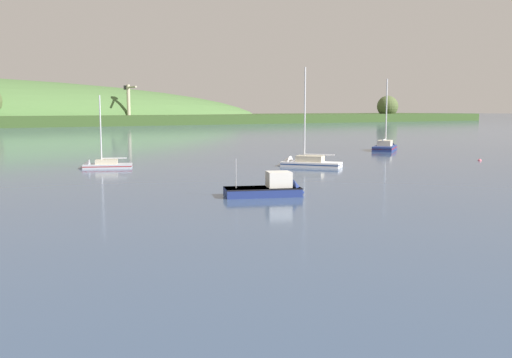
{
  "coord_description": "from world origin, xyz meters",
  "views": [
    {
      "loc": [
        -17.27,
        2.81,
        6.62
      ],
      "look_at": [
        3.29,
        40.66,
        1.39
      ],
      "focal_mm": 40.68,
      "sensor_mm": 36.0,
      "label": 1
    }
  ],
  "objects_px": {
    "sailboat_midwater_white": "(101,167)",
    "sailboat_far_left": "(385,149)",
    "fishing_boat_moored": "(272,190)",
    "mooring_buoy_midchannel": "(480,161)",
    "dockside_crane": "(129,106)",
    "sailboat_near_mooring": "(303,165)"
  },
  "relations": [
    {
      "from": "dockside_crane",
      "to": "fishing_boat_moored",
      "type": "relative_size",
      "value": 2.55
    },
    {
      "from": "sailboat_near_mooring",
      "to": "fishing_boat_moored",
      "type": "height_order",
      "value": "sailboat_near_mooring"
    },
    {
      "from": "fishing_boat_moored",
      "to": "sailboat_far_left",
      "type": "bearing_deg",
      "value": 57.71
    },
    {
      "from": "mooring_buoy_midchannel",
      "to": "dockside_crane",
      "type": "bearing_deg",
      "value": 87.13
    },
    {
      "from": "sailboat_near_mooring",
      "to": "mooring_buoy_midchannel",
      "type": "xyz_separation_m",
      "value": [
        23.94,
        -4.62,
        -0.17
      ]
    },
    {
      "from": "sailboat_near_mooring",
      "to": "fishing_boat_moored",
      "type": "relative_size",
      "value": 1.91
    },
    {
      "from": "dockside_crane",
      "to": "sailboat_near_mooring",
      "type": "height_order",
      "value": "dockside_crane"
    },
    {
      "from": "sailboat_near_mooring",
      "to": "fishing_boat_moored",
      "type": "distance_m",
      "value": 23.19
    },
    {
      "from": "sailboat_midwater_white",
      "to": "sailboat_far_left",
      "type": "distance_m",
      "value": 47.95
    },
    {
      "from": "sailboat_midwater_white",
      "to": "sailboat_far_left",
      "type": "xyz_separation_m",
      "value": [
        47.43,
        7.05,
        0.14
      ]
    },
    {
      "from": "sailboat_far_left",
      "to": "mooring_buoy_midchannel",
      "type": "bearing_deg",
      "value": -138.32
    },
    {
      "from": "mooring_buoy_midchannel",
      "to": "sailboat_midwater_white",
      "type": "bearing_deg",
      "value": 163.11
    },
    {
      "from": "sailboat_far_left",
      "to": "fishing_boat_moored",
      "type": "relative_size",
      "value": 1.94
    },
    {
      "from": "sailboat_near_mooring",
      "to": "mooring_buoy_midchannel",
      "type": "distance_m",
      "value": 24.38
    },
    {
      "from": "sailboat_near_mooring",
      "to": "fishing_boat_moored",
      "type": "bearing_deg",
      "value": 99.54
    },
    {
      "from": "fishing_boat_moored",
      "to": "mooring_buoy_midchannel",
      "type": "bearing_deg",
      "value": 37.05
    },
    {
      "from": "sailboat_midwater_white",
      "to": "sailboat_far_left",
      "type": "relative_size",
      "value": 0.72
    },
    {
      "from": "sailboat_far_left",
      "to": "mooring_buoy_midchannel",
      "type": "relative_size",
      "value": 22.61
    },
    {
      "from": "fishing_boat_moored",
      "to": "mooring_buoy_midchannel",
      "type": "xyz_separation_m",
      "value": [
        38.54,
        13.39,
        -0.41
      ]
    },
    {
      "from": "sailboat_midwater_white",
      "to": "mooring_buoy_midchannel",
      "type": "bearing_deg",
      "value": -177.81
    },
    {
      "from": "dockside_crane",
      "to": "sailboat_midwater_white",
      "type": "bearing_deg",
      "value": -19.95
    },
    {
      "from": "dockside_crane",
      "to": "mooring_buoy_midchannel",
      "type": "bearing_deg",
      "value": -5.6
    }
  ]
}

